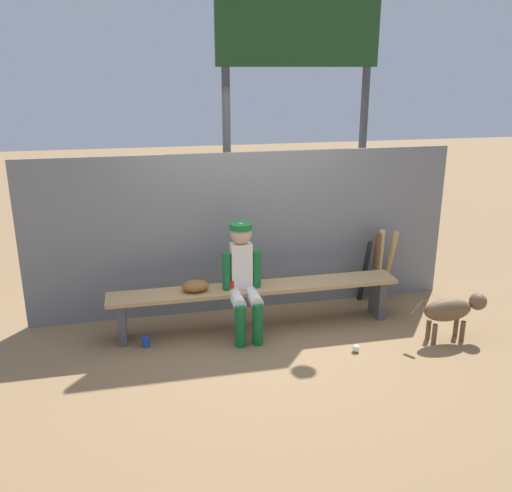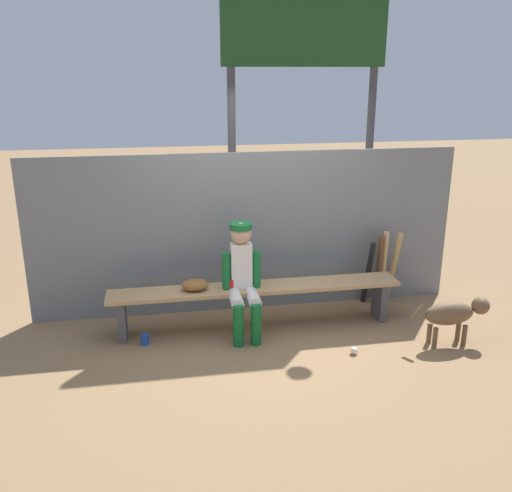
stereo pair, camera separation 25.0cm
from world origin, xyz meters
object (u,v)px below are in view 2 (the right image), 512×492
Objects in this scene: cup_on_ground at (145,339)px; dog at (454,313)px; baseball_glove at (195,285)px; bat_aluminum_black at (368,273)px; bat_wood_natural at (383,267)px; bat_wood_tan at (393,266)px; cup_on_bench at (232,284)px; player_seated at (243,276)px; baseball at (354,351)px; scoreboard at (309,60)px; bat_wood_dark at (379,270)px; dugout_bench at (256,294)px.

cup_on_ground is 3.15m from dog.
baseball_glove is 0.33× the size of dog.
bat_aluminum_black reaches higher than baseball_glove.
bat_wood_natural is 0.13m from bat_wood_tan.
bat_wood_natural is at bearing 13.28° from cup_on_bench.
player_seated reaches higher than cup_on_bench.
bat_aluminum_black is 7.38× the size of cup_on_bench.
scoreboard is at bearing 88.83° from baseball.
bat_wood_dark is 1.85m from cup_on_bench.
cup_on_bench reaches higher than cup_on_ground.
bat_wood_tan is 8.18× the size of cup_on_bench.
dugout_bench is at bearing -165.56° from bat_wood_natural.
bat_wood_dark is (2.18, 0.37, -0.11)m from baseball_glove.
bat_wood_dark is 1.38m from baseball.
baseball is at bearing -15.63° from cup_on_ground.
bat_wood_tan is 2.06m from cup_on_bench.
cup_on_bench is 0.13× the size of dog.
dugout_bench is 3.48× the size of bat_wood_natural.
cup_on_ground is (-1.19, -0.19, -0.33)m from dugout_bench.
dugout_bench is 3.47× the size of bat_wood_tan.
scoreboard is (2.08, 1.59, 2.74)m from cup_on_ground.
scoreboard is at bearing 57.42° from dugout_bench.
bat_wood_tan is at bearing 13.64° from dugout_bench.
dugout_bench reaches higher than baseball.
baseball is (-0.89, -1.18, -0.41)m from bat_wood_tan.
baseball is 1.10m from dog.
cup_on_ground is 0.03× the size of scoreboard.
player_seated is at bearing 3.96° from cup_on_ground.
cup_on_bench reaches higher than dugout_bench.
cup_on_ground is (-2.72, -0.55, -0.38)m from bat_wood_dark.
cup_on_bench is at bearing -174.00° from dugout_bench.
bat_aluminum_black is 0.21× the size of scoreboard.
dog is at bearing -17.66° from cup_on_bench.
bat_wood_dark is at bearing -165.03° from bat_wood_tan.
dog is (0.17, -1.14, -0.11)m from bat_wood_tan.
player_seated reaches higher than dugout_bench.
cup_on_bench is at bearing 162.34° from dog.
player_seated reaches higher than cup_on_ground.
player_seated is 1.98m from bat_wood_tan.
baseball_glove is at bearing 18.94° from cup_on_ground.
baseball_glove is at bearing -169.58° from bat_wood_natural.
cup_on_bench is at bearing -167.34° from bat_wood_tan.
bat_wood_tan reaches higher than baseball.
bat_wood_dark reaches higher than cup_on_bench.
bat_wood_natural is 1.93m from cup_on_bench.
bat_wood_dark is at bearing -2.02° from bat_aluminum_black.
baseball is at bearing -127.01° from bat_wood_tan.
player_seated is at bearing -164.11° from bat_wood_dark.
bat_wood_natural is 1.07× the size of dog.
dugout_bench is 1.58m from bat_wood_dark.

